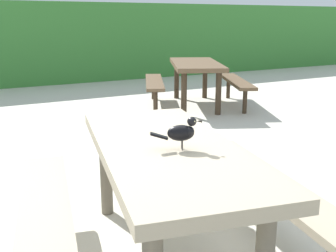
% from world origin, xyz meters
% --- Properties ---
extents(ground_plane, '(60.00, 60.00, 0.00)m').
position_xyz_m(ground_plane, '(0.00, 0.00, 0.00)').
color(ground_plane, beige).
extents(picnic_table_foreground, '(1.98, 2.01, 0.74)m').
position_xyz_m(picnic_table_foreground, '(0.05, -0.25, 0.56)').
color(picnic_table_foreground, gray).
rests_on(picnic_table_foreground, ground).
extents(bird_grackle, '(0.27, 0.14, 0.18)m').
position_xyz_m(bird_grackle, '(0.08, -0.39, 0.84)').
color(bird_grackle, black).
rests_on(bird_grackle, picnic_table_foreground).
extents(picnic_table_mid_left, '(2.24, 2.25, 0.74)m').
position_xyz_m(picnic_table_mid_left, '(2.63, 3.59, 0.56)').
color(picnic_table_mid_left, brown).
rests_on(picnic_table_mid_left, ground).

